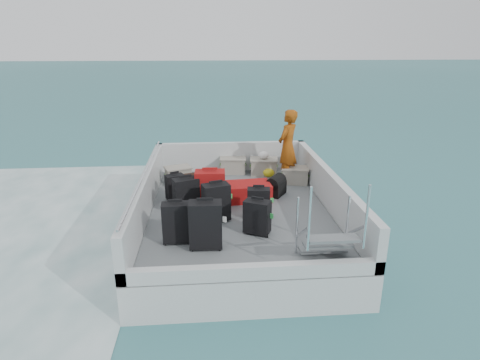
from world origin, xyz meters
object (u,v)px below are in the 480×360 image
object	(u,v)px
suitcase_8	(249,191)
suitcase_1	(186,196)
suitcase_0	(176,223)
suitcase_3	(206,225)
suitcase_6	(257,217)
crate_3	(295,176)
crate_1	(233,166)
suitcase_2	(175,187)
passenger	(288,147)
crate_2	(264,167)
crate_0	(178,175)
suitcase_4	(216,203)
suitcase_7	(258,203)
suitcase_5	(210,191)

from	to	relation	value
suitcase_8	suitcase_1	bearing A→B (deg)	110.75
suitcase_0	suitcase_3	xyz separation A→B (m)	(0.46, -0.21, 0.05)
suitcase_3	suitcase_6	world-z (taller)	suitcase_3
suitcase_6	crate_3	world-z (taller)	suitcase_6
suitcase_6	crate_1	size ratio (longest dim) A/B	1.00
suitcase_2	crate_1	distance (m)	2.10
suitcase_0	passenger	xyz separation A→B (m)	(2.28, 2.73, 0.49)
suitcase_0	suitcase_8	bearing A→B (deg)	50.74
suitcase_0	crate_2	size ratio (longest dim) A/B	1.10
suitcase_1	crate_2	size ratio (longest dim) A/B	1.12
suitcase_2	suitcase_3	bearing A→B (deg)	-97.88
suitcase_2	suitcase_8	size ratio (longest dim) A/B	0.61
crate_0	crate_1	bearing A→B (deg)	23.92
suitcase_0	suitcase_6	xyz separation A→B (m)	(1.30, 0.20, -0.04)
suitcase_6	crate_2	xyz separation A→B (m)	(0.54, 3.11, -0.11)
suitcase_2	suitcase_4	size ratio (longest dim) A/B	0.77
suitcase_0	suitcase_3	world-z (taller)	suitcase_3
crate_2	passenger	distance (m)	0.97
suitcase_3	suitcase_7	size ratio (longest dim) A/B	1.35
suitcase_5	suitcase_3	bearing A→B (deg)	-91.38
suitcase_7	crate_3	distance (m)	2.11
suitcase_4	passenger	xyz separation A→B (m)	(1.64, 1.97, 0.48)
suitcase_6	passenger	distance (m)	2.76
suitcase_0	suitcase_8	size ratio (longest dim) A/B	0.76
suitcase_0	suitcase_1	size ratio (longest dim) A/B	0.98
suitcase_4	suitcase_5	xyz separation A→B (m)	(-0.09, 0.52, 0.04)
suitcase_1	suitcase_7	xyz separation A→B (m)	(1.30, -0.32, -0.06)
crate_0	passenger	bearing A→B (deg)	-4.90
suitcase_2	crate_0	bearing A→B (deg)	66.33
crate_3	suitcase_1	bearing A→B (deg)	-147.64
suitcase_3	suitcase_4	distance (m)	1.00
suitcase_6	suitcase_8	size ratio (longest dim) A/B	0.67
suitcase_5	suitcase_7	distance (m)	0.97
suitcase_5	crate_3	size ratio (longest dim) A/B	1.37
suitcase_4	suitcase_8	xyz separation A→B (m)	(0.67, 0.96, -0.17)
crate_2	passenger	world-z (taller)	passenger
crate_1	crate_2	world-z (taller)	crate_2
suitcase_3	suitcase_7	distance (m)	1.40
suitcase_7	crate_3	world-z (taller)	suitcase_7
suitcase_7	suitcase_1	bearing A→B (deg)	173.00
suitcase_1	passenger	size ratio (longest dim) A/B	0.41
crate_2	crate_3	size ratio (longest dim) A/B	1.08
suitcase_0	suitcase_4	xyz separation A→B (m)	(0.64, 0.77, 0.01)
suitcase_2	crate_1	xyz separation A→B (m)	(1.27, 1.67, -0.09)
crate_2	suitcase_3	bearing A→B (deg)	-111.39
suitcase_3	suitcase_7	bearing A→B (deg)	49.79
suitcase_4	crate_3	world-z (taller)	suitcase_4
suitcase_2	crate_0	world-z (taller)	suitcase_2
suitcase_5	crate_3	bearing A→B (deg)	37.37
crate_3	suitcase_8	bearing A→B (deg)	-141.58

